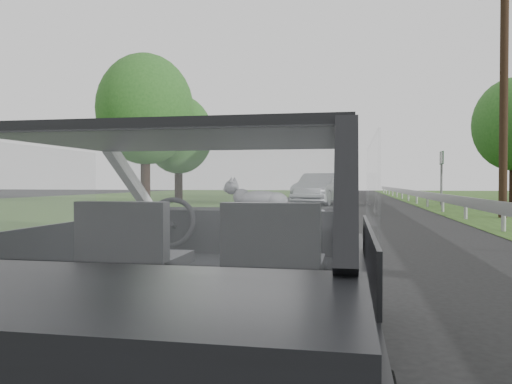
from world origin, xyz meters
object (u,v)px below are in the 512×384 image
at_px(utility_pole, 504,95).
at_px(subject_car, 215,261).
at_px(highway_sign, 441,178).
at_px(cat, 261,199).
at_px(other_car, 320,189).

bearing_deg(utility_pole, subject_car, -111.14).
relative_size(highway_sign, utility_pole, 0.34).
distance_m(cat, other_car, 23.12).
relative_size(cat, highway_sign, 0.19).
xyz_separation_m(other_car, utility_pole, (6.59, -8.75, 3.25)).
bearing_deg(subject_car, utility_pole, 68.86).
distance_m(other_car, utility_pole, 11.43).
bearing_deg(cat, utility_pole, 80.73).
bearing_deg(cat, highway_sign, 89.56).
xyz_separation_m(cat, highway_sign, (5.23, 23.40, 0.31)).
relative_size(subject_car, utility_pole, 0.49).
xyz_separation_m(subject_car, other_car, (-0.80, 23.74, 0.11)).
height_order(cat, other_car, other_car).
height_order(subject_car, cat, subject_car).
bearing_deg(other_car, cat, -76.65).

